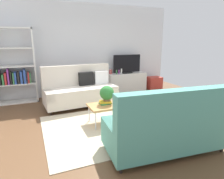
{
  "coord_description": "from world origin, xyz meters",
  "views": [
    {
      "loc": [
        -1.56,
        -3.59,
        1.76
      ],
      "look_at": [
        0.15,
        0.46,
        0.65
      ],
      "focal_mm": 31.39,
      "sensor_mm": 36.0,
      "label": 1
    }
  ],
  "objects_px": {
    "couch_beige": "(80,90)",
    "bottle_2": "(121,71)",
    "coffee_table": "(114,105)",
    "table_book_0": "(105,103)",
    "potted_plant": "(107,94)",
    "tv": "(127,64)",
    "bookshelf": "(14,70)",
    "bottle_1": "(119,72)",
    "storage_trunk": "(154,83)",
    "tv_console": "(126,82)",
    "bottle_0": "(116,72)",
    "couch_green": "(166,127)",
    "vase_0": "(111,72)"
  },
  "relations": [
    {
      "from": "tv",
      "to": "potted_plant",
      "type": "bearing_deg",
      "value": -125.9
    },
    {
      "from": "couch_beige",
      "to": "bottle_2",
      "type": "xyz_separation_m",
      "value": [
        1.67,
        0.89,
        0.28
      ]
    },
    {
      "from": "couch_beige",
      "to": "bottle_0",
      "type": "xyz_separation_m",
      "value": [
        1.48,
        0.89,
        0.27
      ]
    },
    {
      "from": "storage_trunk",
      "to": "bottle_2",
      "type": "height_order",
      "value": "bottle_2"
    },
    {
      "from": "coffee_table",
      "to": "potted_plant",
      "type": "height_order",
      "value": "potted_plant"
    },
    {
      "from": "bottle_1",
      "to": "tv",
      "type": "bearing_deg",
      "value": 3.69
    },
    {
      "from": "table_book_0",
      "to": "storage_trunk",
      "type": "bearing_deg",
      "value": 38.16
    },
    {
      "from": "storage_trunk",
      "to": "table_book_0",
      "type": "distance_m",
      "value": 3.53
    },
    {
      "from": "coffee_table",
      "to": "bottle_2",
      "type": "relative_size",
      "value": 6.15
    },
    {
      "from": "bottle_0",
      "to": "table_book_0",
      "type": "bearing_deg",
      "value": -119.52
    },
    {
      "from": "bottle_1",
      "to": "bottle_2",
      "type": "bearing_deg",
      "value": 0.0
    },
    {
      "from": "tv",
      "to": "storage_trunk",
      "type": "bearing_deg",
      "value": -4.16
    },
    {
      "from": "tv",
      "to": "storage_trunk",
      "type": "distance_m",
      "value": 1.32
    },
    {
      "from": "couch_beige",
      "to": "coffee_table",
      "type": "relative_size",
      "value": 1.78
    },
    {
      "from": "coffee_table",
      "to": "bottle_1",
      "type": "relative_size",
      "value": 7.65
    },
    {
      "from": "couch_green",
      "to": "bottle_2",
      "type": "height_order",
      "value": "couch_green"
    },
    {
      "from": "coffee_table",
      "to": "vase_0",
      "type": "bearing_deg",
      "value": 69.08
    },
    {
      "from": "couch_beige",
      "to": "vase_0",
      "type": "relative_size",
      "value": 13.22
    },
    {
      "from": "vase_0",
      "to": "bottle_2",
      "type": "height_order",
      "value": "bottle_2"
    },
    {
      "from": "coffee_table",
      "to": "table_book_0",
      "type": "xyz_separation_m",
      "value": [
        -0.17,
        0.07,
        0.04
      ]
    },
    {
      "from": "tv_console",
      "to": "bottle_0",
      "type": "bearing_deg",
      "value": -174.37
    },
    {
      "from": "tv_console",
      "to": "bottle_0",
      "type": "xyz_separation_m",
      "value": [
        -0.41,
        -0.04,
        0.39
      ]
    },
    {
      "from": "tv_console",
      "to": "bottle_2",
      "type": "xyz_separation_m",
      "value": [
        -0.22,
        -0.04,
        0.41
      ]
    },
    {
      "from": "couch_beige",
      "to": "tv",
      "type": "bearing_deg",
      "value": -158.17
    },
    {
      "from": "table_book_0",
      "to": "bottle_1",
      "type": "distance_m",
      "value": 2.64
    },
    {
      "from": "coffee_table",
      "to": "storage_trunk",
      "type": "relative_size",
      "value": 2.12
    },
    {
      "from": "bottle_1",
      "to": "potted_plant",
      "type": "bearing_deg",
      "value": -120.61
    },
    {
      "from": "tv",
      "to": "couch_beige",
      "type": "bearing_deg",
      "value": -154.2
    },
    {
      "from": "bottle_1",
      "to": "couch_green",
      "type": "bearing_deg",
      "value": -103.69
    },
    {
      "from": "tv_console",
      "to": "bookshelf",
      "type": "xyz_separation_m",
      "value": [
        -3.51,
        0.02,
        0.63
      ]
    },
    {
      "from": "tv_console",
      "to": "vase_0",
      "type": "relative_size",
      "value": 9.47
    },
    {
      "from": "bookshelf",
      "to": "bottle_0",
      "type": "distance_m",
      "value": 3.12
    },
    {
      "from": "bottle_0",
      "to": "bottle_2",
      "type": "relative_size",
      "value": 0.8
    },
    {
      "from": "coffee_table",
      "to": "couch_beige",
      "type": "bearing_deg",
      "value": 105.24
    },
    {
      "from": "potted_plant",
      "to": "table_book_0",
      "type": "relative_size",
      "value": 1.65
    },
    {
      "from": "couch_green",
      "to": "vase_0",
      "type": "xyz_separation_m",
      "value": [
        0.64,
        3.82,
        0.27
      ]
    },
    {
      "from": "coffee_table",
      "to": "storage_trunk",
      "type": "bearing_deg",
      "value": 40.94
    },
    {
      "from": "coffee_table",
      "to": "potted_plant",
      "type": "bearing_deg",
      "value": 149.94
    },
    {
      "from": "tv",
      "to": "potted_plant",
      "type": "relative_size",
      "value": 2.53
    },
    {
      "from": "couch_beige",
      "to": "potted_plant",
      "type": "distance_m",
      "value": 1.38
    },
    {
      "from": "table_book_0",
      "to": "bottle_1",
      "type": "xyz_separation_m",
      "value": [
        1.36,
        2.24,
        0.28
      ]
    },
    {
      "from": "couch_green",
      "to": "storage_trunk",
      "type": "height_order",
      "value": "couch_green"
    },
    {
      "from": "bookshelf",
      "to": "table_book_0",
      "type": "xyz_separation_m",
      "value": [
        1.84,
        -2.3,
        -0.52
      ]
    },
    {
      "from": "bookshelf",
      "to": "bottle_2",
      "type": "relative_size",
      "value": 11.74
    },
    {
      "from": "couch_beige",
      "to": "bottle_2",
      "type": "distance_m",
      "value": 1.91
    },
    {
      "from": "tv_console",
      "to": "bottle_2",
      "type": "height_order",
      "value": "bottle_2"
    },
    {
      "from": "coffee_table",
      "to": "bookshelf",
      "type": "height_order",
      "value": "bookshelf"
    },
    {
      "from": "bookshelf",
      "to": "bottle_1",
      "type": "bearing_deg",
      "value": -1.07
    },
    {
      "from": "couch_beige",
      "to": "potted_plant",
      "type": "bearing_deg",
      "value": 96.68
    },
    {
      "from": "tv_console",
      "to": "potted_plant",
      "type": "bearing_deg",
      "value": -125.67
    }
  ]
}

